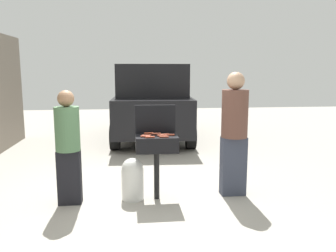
% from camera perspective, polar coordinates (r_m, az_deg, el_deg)
% --- Properties ---
extents(ground_plane, '(24.00, 24.00, 0.00)m').
position_cam_1_polar(ground_plane, '(5.15, -5.00, -12.08)').
color(ground_plane, '#9E998E').
extents(bbq_grill, '(0.60, 0.44, 0.94)m').
position_cam_1_polar(bbq_grill, '(4.95, -1.92, -3.26)').
color(bbq_grill, black).
rests_on(bbq_grill, ground).
extents(grill_lid_open, '(0.60, 0.05, 0.42)m').
position_cam_1_polar(grill_lid_open, '(5.10, -2.13, 1.16)').
color(grill_lid_open, black).
rests_on(grill_lid_open, bbq_grill).
extents(hot_dog_0, '(0.13, 0.04, 0.03)m').
position_cam_1_polar(hot_dog_0, '(4.76, -3.00, -1.85)').
color(hot_dog_0, '#AD4228').
rests_on(hot_dog_0, bbq_grill).
extents(hot_dog_1, '(0.13, 0.04, 0.03)m').
position_cam_1_polar(hot_dog_1, '(4.93, 0.33, -1.45)').
color(hot_dog_1, '#B74C33').
rests_on(hot_dog_1, bbq_grill).
extents(hot_dog_2, '(0.13, 0.03, 0.03)m').
position_cam_1_polar(hot_dog_2, '(4.81, -3.79, -1.73)').
color(hot_dog_2, '#AD4228').
rests_on(hot_dog_2, bbq_grill).
extents(hot_dog_3, '(0.13, 0.04, 0.03)m').
position_cam_1_polar(hot_dog_3, '(5.01, -1.93, -1.27)').
color(hot_dog_3, '#C6593D').
rests_on(hot_dog_3, bbq_grill).
extents(hot_dog_4, '(0.13, 0.03, 0.03)m').
position_cam_1_polar(hot_dog_4, '(4.87, -1.02, -1.59)').
color(hot_dog_4, '#AD4228').
rests_on(hot_dog_4, bbq_grill).
extents(hot_dog_5, '(0.13, 0.04, 0.03)m').
position_cam_1_polar(hot_dog_5, '(4.95, -0.53, -1.41)').
color(hot_dog_5, '#C6593D').
rests_on(hot_dog_5, bbq_grill).
extents(hot_dog_6, '(0.13, 0.04, 0.03)m').
position_cam_1_polar(hot_dog_6, '(4.88, -3.60, -1.57)').
color(hot_dog_6, '#C6593D').
rests_on(hot_dog_6, bbq_grill).
extents(hot_dog_7, '(0.13, 0.03, 0.03)m').
position_cam_1_polar(hot_dog_7, '(5.04, -3.24, -1.22)').
color(hot_dog_7, '#AD4228').
rests_on(hot_dog_7, bbq_grill).
extents(hot_dog_8, '(0.13, 0.03, 0.03)m').
position_cam_1_polar(hot_dog_8, '(4.78, -0.67, -1.79)').
color(hot_dog_8, '#B74C33').
rests_on(hot_dog_8, bbq_grill).
extents(propane_tank, '(0.32, 0.32, 0.62)m').
position_cam_1_polar(propane_tank, '(5.08, -5.92, -8.59)').
color(propane_tank, silver).
rests_on(propane_tank, ground).
extents(person_left, '(0.34, 0.34, 1.61)m').
position_cam_1_polar(person_left, '(4.94, -16.29, -2.80)').
color(person_left, black).
rests_on(person_left, ground).
extents(person_right, '(0.39, 0.39, 1.85)m').
position_cam_1_polar(person_right, '(5.18, 10.95, -0.57)').
color(person_right, '#333847').
rests_on(person_right, ground).
extents(parked_minivan, '(2.20, 4.49, 2.02)m').
position_cam_1_polar(parked_minivan, '(9.57, -2.69, 4.15)').
color(parked_minivan, black).
rests_on(parked_minivan, ground).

